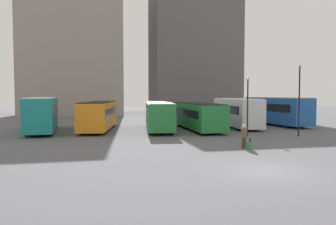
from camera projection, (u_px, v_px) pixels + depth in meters
ground_plane at (266, 171)px, 15.59m from camera, size 160.00×160.00×0.00m
building_block_left at (74, 47)px, 61.67m from camera, size 17.24×17.35×25.02m
building_block_right at (194, 47)px, 66.74m from camera, size 17.27×10.41×26.46m
bus_0 at (42, 113)px, 31.92m from camera, size 3.10×10.23×3.37m
bus_1 at (99, 115)px, 33.36m from camera, size 4.19×10.34×2.92m
bus_2 at (159, 115)px, 33.26m from camera, size 3.74×10.27×2.86m
bus_3 at (197, 115)px, 34.01m from camera, size 2.74×11.01×2.76m
bus_4 at (236, 112)px, 36.28m from camera, size 3.12×9.88×3.20m
bus_5 at (276, 110)px, 38.83m from camera, size 3.43×10.30×3.32m
traveler at (244, 134)px, 22.13m from camera, size 0.47×0.47×1.63m
suitcase at (250, 145)px, 21.74m from camera, size 0.26×0.35×0.75m
lamp_post_0 at (299, 94)px, 28.39m from camera, size 0.28×0.28×6.28m
lamp_post_1 at (248, 101)px, 28.58m from camera, size 0.28×0.28×5.15m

